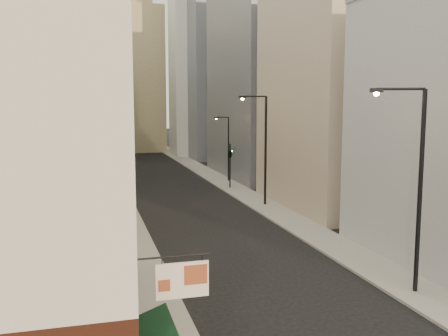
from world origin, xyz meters
TOP-DOWN VIEW (x-y plane):
  - sidewalk_left at (-6.50, 55.00)m, footprint 3.00×140.00m
  - sidewalk_right at (6.50, 55.00)m, footprint 3.00×140.00m
  - near_building_left at (-10.99, 9.00)m, footprint 8.30×23.04m
  - left_bldg_beige at (-12.00, 26.00)m, footprint 8.00×12.00m
  - left_bldg_grey at (-12.00, 42.00)m, footprint 8.00×16.00m
  - left_bldg_tan at (-12.00, 60.00)m, footprint 8.00×18.00m
  - left_bldg_wingrid at (-12.00, 80.00)m, footprint 8.00×20.00m
  - right_bldg_beige at (12.00, 30.00)m, footprint 8.00×16.00m
  - right_bldg_wingrid at (12.00, 50.00)m, footprint 8.00×20.00m
  - highrise at (18.00, 78.00)m, footprint 21.00×23.00m
  - clock_tower at (-1.00, 92.00)m, footprint 14.00×14.00m
  - white_tower at (10.00, 78.00)m, footprint 8.00×8.00m
  - streetlamp_near at (6.13, 9.38)m, footprint 2.52×1.16m
  - streetlamp_mid at (6.38, 31.57)m, footprint 2.65×0.27m
  - streetlamp_far at (7.13, 46.17)m, footprint 2.00×0.75m
  - traffic_light_left at (-6.31, 43.46)m, footprint 0.56×0.45m
  - traffic_light_right at (6.11, 41.36)m, footprint 0.83×0.83m

SIDE VIEW (x-z plane):
  - sidewalk_left at x=-6.50m, z-range 0.00..0.15m
  - sidewalk_right at x=6.50m, z-range 0.00..0.15m
  - traffic_light_left at x=-6.31m, z-range 0.92..5.92m
  - traffic_light_right at x=6.11m, z-range 1.42..6.42m
  - streetlamp_far at x=7.13m, z-range 0.56..8.40m
  - streetlamp_mid at x=6.38m, z-range 0.72..10.81m
  - streetlamp_near at x=6.13m, z-range 0.72..10.84m
  - near_building_left at x=-10.99m, z-range -0.13..12.17m
  - left_bldg_beige at x=-12.00m, z-range 0.00..16.00m
  - left_bldg_tan at x=-12.00m, z-range 0.00..17.00m
  - left_bldg_grey at x=-12.00m, z-range 0.00..20.00m
  - right_bldg_beige at x=12.00m, z-range 0.00..20.00m
  - left_bldg_wingrid at x=-12.00m, z-range 0.00..24.00m
  - right_bldg_wingrid at x=12.00m, z-range 0.00..26.00m
  - clock_tower at x=-1.00m, z-range -4.82..40.08m
  - white_tower at x=10.00m, z-range -2.14..39.36m
  - highrise at x=18.00m, z-range 0.06..51.26m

